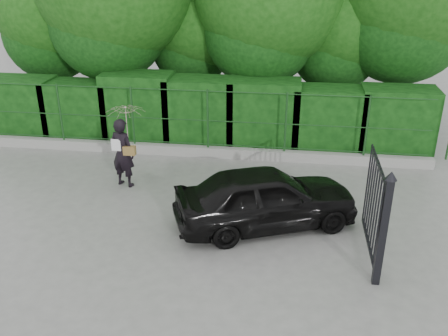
# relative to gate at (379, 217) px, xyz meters

# --- Properties ---
(ground) EXTENTS (80.00, 80.00, 0.00)m
(ground) POSITION_rel_gate_xyz_m (-4.60, 0.72, -1.19)
(ground) COLOR gray
(kerb) EXTENTS (14.00, 0.25, 0.30)m
(kerb) POSITION_rel_gate_xyz_m (-4.60, 5.22, -1.04)
(kerb) COLOR #9E9E99
(kerb) RESTS_ON ground
(fence) EXTENTS (14.13, 0.06, 1.80)m
(fence) POSITION_rel_gate_xyz_m (-4.38, 5.22, 0.01)
(fence) COLOR #1A441B
(fence) RESTS_ON kerb
(hedge) EXTENTS (14.20, 1.20, 2.25)m
(hedge) POSITION_rel_gate_xyz_m (-4.54, 6.22, -0.14)
(hedge) COLOR black
(hedge) RESTS_ON ground
(gate) EXTENTS (0.22, 2.33, 2.36)m
(gate) POSITION_rel_gate_xyz_m (0.00, 0.00, 0.00)
(gate) COLOR black
(gate) RESTS_ON ground
(woman) EXTENTS (1.04, 1.01, 2.22)m
(woman) POSITION_rel_gate_xyz_m (-6.00, 3.02, 0.25)
(woman) COLOR black
(woman) RESTS_ON ground
(car) EXTENTS (4.46, 3.09, 1.41)m
(car) POSITION_rel_gate_xyz_m (-2.23, 1.42, -0.48)
(car) COLOR black
(car) RESTS_ON ground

